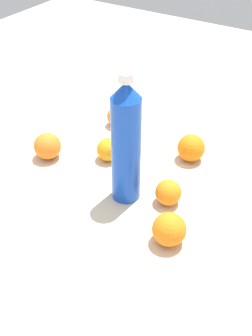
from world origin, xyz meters
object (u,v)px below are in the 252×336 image
orange_1 (168,193)px  orange_4 (47,146)px  orange_3 (191,148)px  water_bottle (126,143)px  orange_5 (108,150)px  orange_0 (169,229)px  orange_2 (117,116)px

orange_1 → orange_4: bearing=1.0°
orange_1 → orange_4: size_ratio=0.85×
orange_1 → orange_3: orange_3 is taller
orange_4 → water_bottle: bearing=175.3°
orange_4 → orange_5: (-0.14, -0.08, -0.01)m
orange_4 → orange_5: bearing=-150.6°
orange_0 → orange_4: same height
orange_5 → orange_2: bearing=-64.4°
orange_1 → orange_3: 0.19m
orange_4 → orange_3: bearing=-148.9°
orange_1 → orange_4: orange_4 is taller
water_bottle → orange_5: bearing=135.5°
orange_3 → orange_5: orange_3 is taller
orange_0 → orange_5: 0.32m
water_bottle → orange_1: 0.15m
orange_0 → orange_1: (0.06, -0.11, -0.01)m
orange_0 → orange_3: 0.30m
orange_3 → water_bottle: bearing=73.3°
orange_1 → orange_4: 0.35m
orange_1 → orange_3: size_ratio=0.85×
orange_5 → orange_1: bearing=161.3°
orange_0 → orange_5: (0.27, -0.18, -0.01)m
orange_2 → orange_4: bearing=74.6°
water_bottle → orange_4: water_bottle is taller
orange_3 → orange_4: same height
orange_4 → orange_0: bearing=166.4°
orange_2 → orange_3: bearing=171.1°
orange_1 → orange_5: same height
orange_0 → orange_3: (0.09, -0.29, 0.00)m
orange_2 → orange_5: (-0.07, 0.15, 0.00)m
water_bottle → orange_2: (0.19, -0.25, -0.12)m
orange_2 → water_bottle: bearing=127.0°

